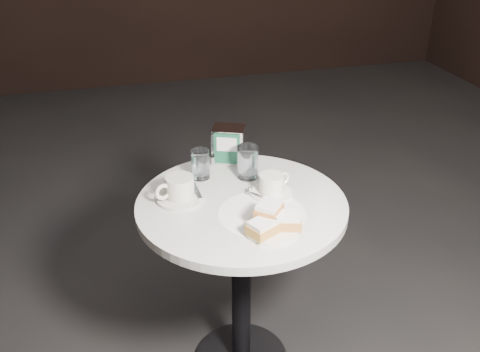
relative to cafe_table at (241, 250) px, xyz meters
name	(u,v)px	position (x,y,z in m)	size (l,w,h in m)	color
cafe_table	(241,250)	(0.00, 0.00, 0.00)	(0.70, 0.70, 0.74)	black
sugar_spill	(262,214)	(0.04, -0.09, 0.20)	(0.28, 0.28, 0.00)	white
beignet_plate	(272,222)	(0.05, -0.19, 0.23)	(0.19, 0.19, 0.08)	silver
coffee_cup_left	(180,190)	(-0.19, 0.06, 0.23)	(0.20, 0.20, 0.08)	beige
coffee_cup_right	(272,186)	(0.11, 0.02, 0.23)	(0.19, 0.19, 0.07)	white
water_glass_left	(200,165)	(-0.10, 0.20, 0.25)	(0.08, 0.08, 0.11)	silver
water_glass_right	(248,162)	(0.06, 0.16, 0.26)	(0.09, 0.09, 0.12)	white
napkin_dispenser	(229,145)	(0.03, 0.30, 0.27)	(0.14, 0.13, 0.14)	silver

